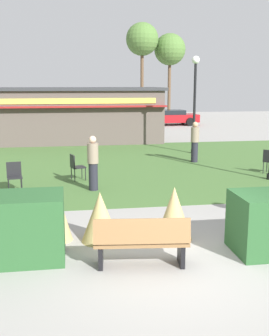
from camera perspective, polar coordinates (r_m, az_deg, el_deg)
ground_plane at (r=7.84m, az=6.32°, el=-13.10°), size 80.00×80.00×0.00m
lawn_patch at (r=16.97m, az=-2.20°, el=0.43°), size 36.00×12.00×0.01m
park_bench at (r=7.57m, az=0.95°, el=-9.98°), size 1.75×0.70×0.95m
hedge_left at (r=8.17m, az=-17.79°, el=-7.85°), size 2.32×1.10×1.24m
ornamental_grass_behind_left at (r=8.93m, az=-10.49°, el=-6.22°), size 0.62×0.62×1.13m
ornamental_grass_behind_right at (r=8.77m, az=-4.70°, el=-6.63°), size 0.79×0.79×1.06m
ornamental_grass_behind_center at (r=8.88m, az=5.41°, el=-6.14°), size 0.77×0.77×1.14m
lamppost_far at (r=19.78m, az=8.22°, el=10.04°), size 0.36×0.36×4.47m
food_kiosk at (r=23.87m, az=-8.84°, el=7.19°), size 10.40×4.04×3.02m
cafe_chair_west at (r=13.27m, az=-16.05°, el=-0.82°), size 0.51×0.51×0.89m
cafe_chair_center at (r=14.31m, az=-8.02°, el=0.40°), size 0.55×0.55×0.89m
person_strolling at (r=12.86m, az=-5.67°, el=0.71°), size 0.34×0.34×1.69m
person_standing at (r=17.63m, az=8.21°, el=3.56°), size 0.34×0.34×1.69m
parked_car_west_slot at (r=32.52m, az=-14.62°, el=6.51°), size 4.36×2.38×1.20m
parked_car_center_slot at (r=32.42m, az=-5.79°, el=6.80°), size 4.21×2.08×1.20m
parked_car_east_slot at (r=33.32m, az=4.90°, el=6.94°), size 4.29×2.22×1.20m
tree_left_bg at (r=39.00m, az=4.83°, el=15.71°), size 2.80×2.80×7.62m
tree_right_bg at (r=37.56m, az=1.05°, el=17.02°), size 2.80×2.80×8.37m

